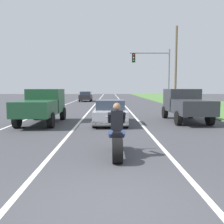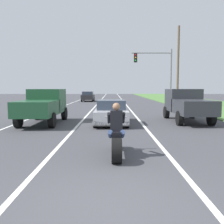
{
  "view_description": "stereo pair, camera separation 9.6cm",
  "coord_description": "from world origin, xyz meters",
  "px_view_note": "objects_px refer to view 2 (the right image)",
  "views": [
    {
      "loc": [
        -0.02,
        -4.2,
        2.06
      ],
      "look_at": [
        0.1,
        6.7,
        1.0
      ],
      "focal_mm": 40.18,
      "sensor_mm": 36.0,
      "label": 1
    },
    {
      "loc": [
        0.08,
        -4.2,
        2.06
      ],
      "look_at": [
        0.1,
        6.7,
        1.0
      ],
      "focal_mm": 40.18,
      "sensor_mm": 36.0,
      "label": 2
    }
  ],
  "objects_px": {
    "pickup_truck_left_lane_dark_green": "(43,104)",
    "traffic_light_mast_near": "(158,69)",
    "motorcycle_with_rider": "(116,137)",
    "distant_car_far_ahead": "(87,96)",
    "sports_car_silver": "(111,113)",
    "pickup_truck_right_shoulder_dark_grey": "(186,103)"
  },
  "relations": [
    {
      "from": "traffic_light_mast_near",
      "to": "pickup_truck_left_lane_dark_green",
      "type": "bearing_deg",
      "value": -127.13
    },
    {
      "from": "sports_car_silver",
      "to": "distant_car_far_ahead",
      "type": "relative_size",
      "value": 1.08
    },
    {
      "from": "pickup_truck_right_shoulder_dark_grey",
      "to": "traffic_light_mast_near",
      "type": "relative_size",
      "value": 0.8
    },
    {
      "from": "pickup_truck_left_lane_dark_green",
      "to": "pickup_truck_right_shoulder_dark_grey",
      "type": "xyz_separation_m",
      "value": [
        8.52,
        0.8,
        0.0
      ]
    },
    {
      "from": "sports_car_silver",
      "to": "pickup_truck_right_shoulder_dark_grey",
      "type": "relative_size",
      "value": 0.9
    },
    {
      "from": "pickup_truck_left_lane_dark_green",
      "to": "pickup_truck_right_shoulder_dark_grey",
      "type": "bearing_deg",
      "value": 5.38
    },
    {
      "from": "pickup_truck_left_lane_dark_green",
      "to": "distant_car_far_ahead",
      "type": "height_order",
      "value": "pickup_truck_left_lane_dark_green"
    },
    {
      "from": "sports_car_silver",
      "to": "pickup_truck_left_lane_dark_green",
      "type": "xyz_separation_m",
      "value": [
        -3.92,
        0.11,
        0.48
      ]
    },
    {
      "from": "pickup_truck_left_lane_dark_green",
      "to": "traffic_light_mast_near",
      "type": "relative_size",
      "value": 0.8
    },
    {
      "from": "motorcycle_with_rider",
      "to": "sports_car_silver",
      "type": "bearing_deg",
      "value": 91.36
    },
    {
      "from": "distant_car_far_ahead",
      "to": "pickup_truck_left_lane_dark_green",
      "type": "bearing_deg",
      "value": -90.71
    },
    {
      "from": "motorcycle_with_rider",
      "to": "distant_car_far_ahead",
      "type": "height_order",
      "value": "motorcycle_with_rider"
    },
    {
      "from": "pickup_truck_right_shoulder_dark_grey",
      "to": "distant_car_far_ahead",
      "type": "bearing_deg",
      "value": 109.69
    },
    {
      "from": "pickup_truck_right_shoulder_dark_grey",
      "to": "traffic_light_mast_near",
      "type": "xyz_separation_m",
      "value": [
        0.24,
        10.77,
        2.86
      ]
    },
    {
      "from": "motorcycle_with_rider",
      "to": "pickup_truck_left_lane_dark_green",
      "type": "bearing_deg",
      "value": 119.94
    },
    {
      "from": "pickup_truck_left_lane_dark_green",
      "to": "traffic_light_mast_near",
      "type": "distance_m",
      "value": 14.8
    },
    {
      "from": "traffic_light_mast_near",
      "to": "distant_car_far_ahead",
      "type": "height_order",
      "value": "traffic_light_mast_near"
    },
    {
      "from": "traffic_light_mast_near",
      "to": "distant_car_far_ahead",
      "type": "bearing_deg",
      "value": 124.72
    },
    {
      "from": "distant_car_far_ahead",
      "to": "motorcycle_with_rider",
      "type": "bearing_deg",
      "value": -83.01
    },
    {
      "from": "motorcycle_with_rider",
      "to": "distant_car_far_ahead",
      "type": "distance_m",
      "value": 31.12
    },
    {
      "from": "traffic_light_mast_near",
      "to": "sports_car_silver",
      "type": "bearing_deg",
      "value": -112.52
    },
    {
      "from": "motorcycle_with_rider",
      "to": "distant_car_far_ahead",
      "type": "bearing_deg",
      "value": 96.99
    }
  ]
}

